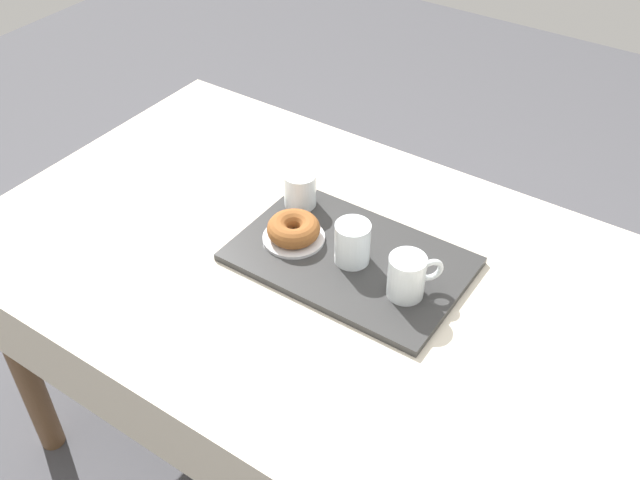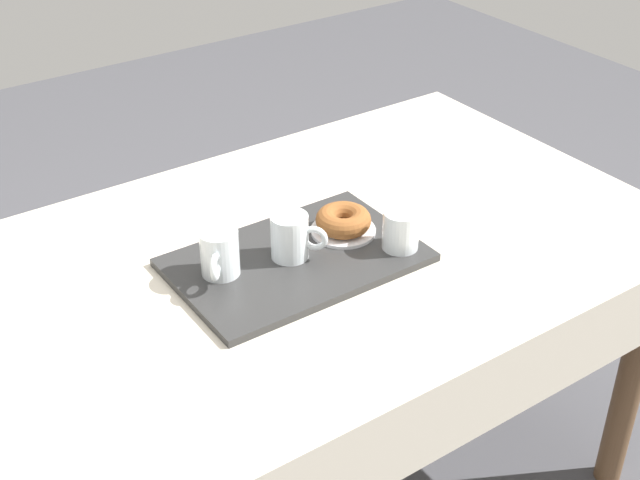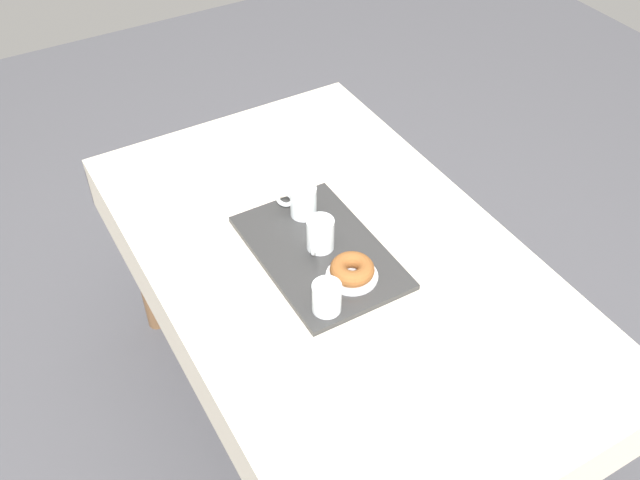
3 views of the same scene
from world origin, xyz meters
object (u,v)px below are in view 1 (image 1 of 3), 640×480
Objects in this scene: water_glass_near at (300,190)px; tea_mug_right at (408,276)px; serving_tray at (350,259)px; tea_mug_left at (352,243)px; donut_plate_left at (294,238)px; sugar_donut_left at (294,229)px; dining_table at (326,294)px.

tea_mug_right is at bearing -19.26° from water_glass_near.
water_glass_near is (-0.19, 0.09, 0.04)m from serving_tray.
tea_mug_left is 0.14m from tea_mug_right.
tea_mug_right is 0.28m from donut_plate_left.
sugar_donut_left is at bearing -170.94° from serving_tray.
donut_plate_left is (-0.09, 0.01, 0.11)m from dining_table.
dining_table is at bearing -7.93° from donut_plate_left.
donut_plate_left is (-0.28, 0.01, -0.04)m from tea_mug_right.
donut_plate_left is (0.06, -0.11, -0.03)m from water_glass_near.
dining_table is 18.95× the size of water_glass_near.
dining_table is 16.02× the size of tea_mug_left.
tea_mug_left is 0.84× the size of sugar_donut_left.
tea_mug_right reaches higher than water_glass_near.
dining_table is 0.23m from tea_mug_right.
tea_mug_left is at bearing -38.79° from serving_tray.
sugar_donut_left is at bearing 26.57° from donut_plate_left.
water_glass_near is at bearing 118.63° from donut_plate_left.
tea_mug_right is at bearing 1.35° from dining_table.
tea_mug_right is at bearing -9.37° from tea_mug_left.
tea_mug_right is at bearing -1.76° from sugar_donut_left.
tea_mug_right reaches higher than sugar_donut_left.
water_glass_near is (-0.15, 0.12, 0.14)m from dining_table.
donut_plate_left is at bearing -153.43° from sugar_donut_left.
tea_mug_right is 0.74× the size of donut_plate_left.
sugar_donut_left is at bearing -61.37° from water_glass_near.
tea_mug_left reaches higher than dining_table.
tea_mug_left reaches higher than serving_tray.
serving_tray is at bearing 141.21° from tea_mug_left.
tea_mug_right is (0.18, 0.00, 0.15)m from dining_table.
sugar_donut_left reaches higher than dining_table.
tea_mug_right reaches higher than donut_plate_left.
water_glass_near is 0.13m from donut_plate_left.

